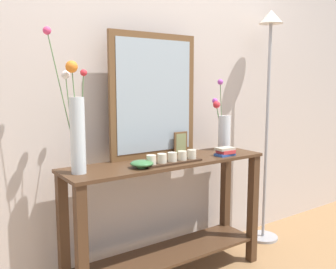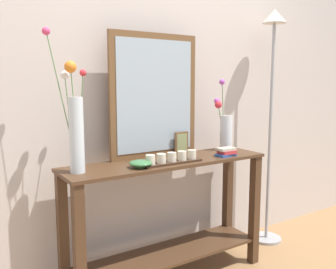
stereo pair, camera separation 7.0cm
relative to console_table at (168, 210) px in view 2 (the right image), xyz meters
The scene contains 10 objects.
wall_back 0.93m from the console_table, 90.00° to the left, with size 6.40×0.08×2.70m, color beige.
console_table is the anchor object (origin of this frame).
mirror_leaning 0.73m from the console_table, 93.18° to the left, with size 0.63×0.03×0.79m.
tall_vase_left 0.82m from the console_table, behind, with size 0.23×0.13×0.76m.
vase_right 0.72m from the console_table, ahead, with size 0.12×0.12×0.50m.
candle_tray 0.36m from the console_table, 108.53° to the right, with size 0.39×0.09×0.07m.
picture_frame_small 0.45m from the console_table, 30.76° to the left, with size 0.10×0.01×0.15m.
decorative_bowl 0.43m from the console_table, 160.76° to the right, with size 0.13×0.13×0.04m.
book_stack 0.54m from the console_table, 13.31° to the right, with size 0.13×0.09×0.06m.
floor_lamp 1.26m from the console_table, ahead, with size 0.24×0.24×1.81m.
Camera 2 is at (-1.22, -1.87, 1.26)m, focal length 39.14 mm.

